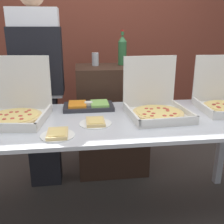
# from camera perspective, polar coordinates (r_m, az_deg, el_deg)

# --- Properties ---
(ground_plane) EXTENTS (16.00, 16.00, 0.00)m
(ground_plane) POSITION_cam_1_polar(r_m,az_deg,el_deg) (2.26, 0.00, -22.01)
(ground_plane) COLOR #423D38
(brick_wall_behind) EXTENTS (10.00, 0.06, 2.80)m
(brick_wall_behind) POSITION_cam_1_polar(r_m,az_deg,el_deg) (3.42, -3.78, 17.11)
(brick_wall_behind) COLOR brown
(brick_wall_behind) RESTS_ON ground_plane
(buffet_table) EXTENTS (2.26, 0.84, 0.84)m
(buffet_table) POSITION_cam_1_polar(r_m,az_deg,el_deg) (1.87, 0.00, -4.26)
(buffet_table) COLOR silver
(buffet_table) RESTS_ON ground_plane
(pizza_box_near_left) EXTENTS (0.47, 0.49, 0.42)m
(pizza_box_near_left) POSITION_cam_1_polar(r_m,az_deg,el_deg) (1.94, -20.08, 0.77)
(pizza_box_near_left) COLOR silver
(pizza_box_near_left) RESTS_ON buffet_table
(pizza_box_far_left) EXTENTS (0.44, 0.45, 0.41)m
(pizza_box_far_left) POSITION_cam_1_polar(r_m,az_deg,el_deg) (1.93, 9.52, 1.51)
(pizza_box_far_left) COLOR silver
(pizza_box_far_left) RESTS_ON buffet_table
(paper_plate_front_left) EXTENTS (0.21, 0.21, 0.03)m
(paper_plate_front_left) POSITION_cam_1_polar(r_m,az_deg,el_deg) (1.74, -3.62, -2.24)
(paper_plate_front_left) COLOR white
(paper_plate_front_left) RESTS_ON buffet_table
(paper_plate_front_center) EXTENTS (0.20, 0.20, 0.03)m
(paper_plate_front_center) POSITION_cam_1_polar(r_m,az_deg,el_deg) (1.58, -11.79, -4.72)
(paper_plate_front_center) COLOR white
(paper_plate_front_center) RESTS_ON buffet_table
(veggie_tray) EXTENTS (0.39, 0.22, 0.05)m
(veggie_tray) POSITION_cam_1_polar(r_m,az_deg,el_deg) (2.07, -5.12, 1.35)
(veggie_tray) COLOR #28282D
(veggie_tray) RESTS_ON buffet_table
(sideboard_podium) EXTENTS (0.70, 0.48, 1.10)m
(sideboard_podium) POSITION_cam_1_polar(r_m,az_deg,el_deg) (2.67, 0.03, -1.76)
(sideboard_podium) COLOR #382319
(sideboard_podium) RESTS_ON ground_plane
(soda_bottle) EXTENTS (0.08, 0.08, 0.33)m
(soda_bottle) POSITION_cam_1_polar(r_m,az_deg,el_deg) (2.62, 2.26, 13.34)
(soda_bottle) COLOR #2D6638
(soda_bottle) RESTS_ON sideboard_podium
(soda_can_silver) EXTENTS (0.07, 0.07, 0.12)m
(soda_can_silver) POSITION_cam_1_polar(r_m,az_deg,el_deg) (2.57, -3.67, 11.41)
(soda_can_silver) COLOR silver
(soda_can_silver) RESTS_ON sideboard_podium
(person_server_vest) EXTENTS (0.42, 0.24, 1.81)m
(person_server_vest) POSITION_cam_1_polar(r_m,az_deg,el_deg) (2.40, -15.63, 6.99)
(person_server_vest) COLOR black
(person_server_vest) RESTS_ON ground_plane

